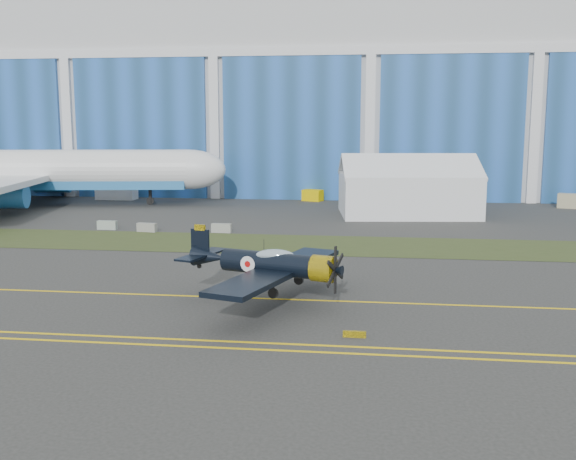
# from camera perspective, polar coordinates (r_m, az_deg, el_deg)

# --- Properties ---
(ground) EXTENTS (260.00, 260.00, 0.00)m
(ground) POSITION_cam_1_polar(r_m,az_deg,el_deg) (52.25, -18.82, -3.52)
(ground) COLOR #383937
(ground) RESTS_ON ground
(grass_median) EXTENTS (260.00, 10.00, 0.02)m
(grass_median) POSITION_cam_1_polar(r_m,az_deg,el_deg) (64.83, -13.40, -0.85)
(grass_median) COLOR #475128
(grass_median) RESTS_ON ground
(hangar) EXTENTS (220.00, 45.70, 30.00)m
(hangar) POSITION_cam_1_polar(r_m,az_deg,el_deg) (119.70, -3.69, 11.05)
(hangar) COLOR silver
(hangar) RESTS_ON ground
(taxiway_centreline) EXTENTS (200.00, 0.20, 0.02)m
(taxiway_centreline) POSITION_cam_1_polar(r_m,az_deg,el_deg) (47.94, -21.45, -4.77)
(taxiway_centreline) COLOR yellow
(taxiway_centreline) RESTS_ON ground
(guard_board_right) EXTENTS (1.20, 0.15, 0.35)m
(guard_board_right) POSITION_cam_1_polar(r_m,az_deg,el_deg) (35.36, 5.64, -8.77)
(guard_board_right) COLOR yellow
(guard_board_right) RESTS_ON ground
(warbird) EXTENTS (14.95, 16.50, 4.08)m
(warbird) POSITION_cam_1_polar(r_m,az_deg,el_deg) (40.68, -1.64, -2.85)
(warbird) COLOR black
(warbird) RESTS_ON ground
(jetliner) EXTENTS (67.37, 59.90, 20.86)m
(jetliner) POSITION_cam_1_polar(r_m,az_deg,el_deg) (95.54, -21.70, 8.18)
(jetliner) COLOR white
(jetliner) RESTS_ON ground
(tent) EXTENTS (17.11, 13.43, 7.34)m
(tent) POSITION_cam_1_polar(r_m,az_deg,el_deg) (81.20, 10.10, 3.84)
(tent) COLOR white
(tent) RESTS_ON ground
(shipping_container) EXTENTS (5.71, 2.47, 2.44)m
(shipping_container) POSITION_cam_1_polar(r_m,az_deg,el_deg) (99.27, -14.32, 3.23)
(shipping_container) COLOR white
(shipping_container) RESTS_ON ground
(tug) EXTENTS (3.10, 2.51, 1.57)m
(tug) POSITION_cam_1_polar(r_m,az_deg,el_deg) (94.51, 2.10, 2.96)
(tug) COLOR #E6C300
(tug) RESTS_ON ground
(gse_box) EXTENTS (3.44, 2.55, 1.84)m
(gse_box) POSITION_cam_1_polar(r_m,az_deg,el_deg) (93.84, 22.80, 2.28)
(gse_box) COLOR tan
(gse_box) RESTS_ON ground
(barrier_a) EXTENTS (2.00, 0.61, 0.90)m
(barrier_a) POSITION_cam_1_polar(r_m,az_deg,el_deg) (71.90, -15.06, 0.40)
(barrier_a) COLOR #90A094
(barrier_a) RESTS_ON ground
(barrier_b) EXTENTS (2.07, 0.88, 0.90)m
(barrier_b) POSITION_cam_1_polar(r_m,az_deg,el_deg) (69.36, -11.86, 0.21)
(barrier_b) COLOR gray
(barrier_b) RESTS_ON ground
(barrier_c) EXTENTS (2.03, 0.70, 0.90)m
(barrier_c) POSITION_cam_1_polar(r_m,az_deg,el_deg) (67.84, -5.65, 0.16)
(barrier_c) COLOR gray
(barrier_c) RESTS_ON ground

